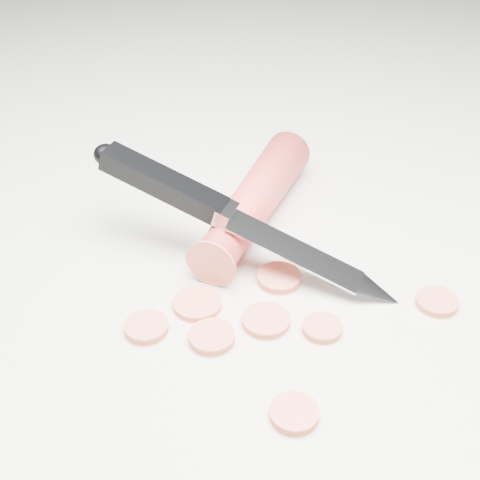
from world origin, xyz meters
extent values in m
plane|color=silver|center=(0.00, 0.00, 0.00)|extent=(2.40, 2.40, 0.00)
cylinder|color=red|center=(-0.01, 0.10, 0.02)|extent=(0.13, 0.18, 0.04)
cylinder|color=#E36B4E|center=(-0.07, -0.01, 0.00)|extent=(0.04, 0.04, 0.01)
cylinder|color=#E36B4E|center=(-0.07, -0.05, 0.00)|extent=(0.03, 0.03, 0.01)
cylinder|color=#E36B4E|center=(-0.03, -0.03, 0.00)|extent=(0.04, 0.04, 0.01)
cylinder|color=#E36B4E|center=(-0.02, -0.12, 0.00)|extent=(0.03, 0.03, 0.01)
cylinder|color=#E36B4E|center=(0.11, -0.03, 0.00)|extent=(0.03, 0.03, 0.01)
cylinder|color=#E36B4E|center=(-0.01, 0.01, 0.00)|extent=(0.04, 0.04, 0.01)
cylinder|color=#E36B4E|center=(0.01, -0.05, 0.00)|extent=(0.03, 0.03, 0.01)
cylinder|color=#E36B4E|center=(-0.11, -0.03, 0.00)|extent=(0.03, 0.03, 0.01)
camera|label=1|loc=(-0.09, -0.39, 0.35)|focal=50.00mm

